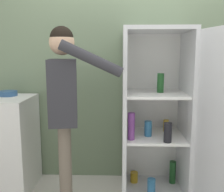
{
  "coord_description": "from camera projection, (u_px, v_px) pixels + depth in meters",
  "views": [
    {
      "loc": [
        -0.12,
        -1.81,
        1.36
      ],
      "look_at": [
        -0.2,
        0.64,
        0.96
      ],
      "focal_mm": 42.0,
      "sensor_mm": 36.0,
      "label": 1
    }
  ],
  "objects": [
    {
      "name": "refrigerator",
      "position": [
        166.0,
        117.0,
        2.41
      ],
      "size": [
        0.79,
        1.19,
        1.58
      ],
      "color": "silver",
      "rests_on": "ground_plane"
    },
    {
      "name": "counter",
      "position": [
        1.0,
        144.0,
        2.61
      ],
      "size": [
        0.63,
        0.55,
        0.93
      ],
      "color": "white",
      "rests_on": "ground_plane"
    },
    {
      "name": "wall_back",
      "position": [
        132.0,
        61.0,
        2.76
      ],
      "size": [
        7.0,
        0.06,
        2.55
      ],
      "color": "gray",
      "rests_on": "ground_plane"
    },
    {
      "name": "person",
      "position": [
        64.0,
        95.0,
        2.24
      ],
      "size": [
        0.66,
        0.54,
        1.58
      ],
      "color": "#726656",
      "rests_on": "ground_plane"
    },
    {
      "name": "bowl",
      "position": [
        8.0,
        93.0,
        2.63
      ],
      "size": [
        0.18,
        0.18,
        0.05
      ],
      "color": "#335B8E",
      "rests_on": "counter"
    }
  ]
}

